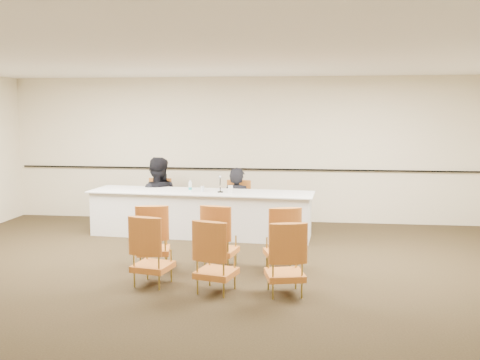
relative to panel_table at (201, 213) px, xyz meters
name	(u,v)px	position (x,y,z in m)	size (l,w,h in m)	color
floor	(213,278)	(0.67, -2.51, -0.41)	(10.00, 10.00, 0.00)	black
ceiling	(212,57)	(0.67, -2.51, 2.59)	(10.00, 10.00, 0.00)	white
wall_back	(246,150)	(0.67, 1.49, 1.09)	(10.00, 0.04, 3.00)	beige
wall_rail	(246,169)	(0.67, 1.45, 0.69)	(9.80, 0.04, 0.03)	black
panel_table	(201,213)	(0.00, 0.00, 0.00)	(4.14, 0.95, 0.83)	white
panelist_main	(237,211)	(0.60, 0.56, -0.04)	(0.62, 0.41, 1.69)	black
panelist_main_chair	(237,206)	(0.60, 0.56, 0.06)	(0.50, 0.50, 0.95)	#B06D1F
panelist_second	(157,204)	(-1.02, 0.67, 0.04)	(0.91, 0.71, 1.88)	black
panelist_second_chair	(157,203)	(-1.02, 0.67, 0.06)	(0.50, 0.50, 0.95)	#B06D1F
papers	(221,192)	(0.40, -0.08, 0.42)	(0.30, 0.22, 0.00)	white
microphone	(220,184)	(0.38, -0.11, 0.57)	(0.11, 0.22, 0.30)	black
water_bottle	(190,186)	(-0.18, -0.05, 0.52)	(0.06, 0.06, 0.21)	teal
drinking_glass	(202,189)	(0.04, -0.03, 0.46)	(0.06, 0.06, 0.10)	silver
coffee_cup	(230,189)	(0.58, -0.17, 0.48)	(0.09, 0.09, 0.14)	white
aud_chair_front_left	(153,235)	(-0.30, -2.08, 0.06)	(0.50, 0.50, 0.95)	#B06D1F
aud_chair_front_mid	(220,236)	(0.68, -1.98, 0.06)	(0.50, 0.50, 0.95)	#B06D1F
aud_chair_front_right	(282,238)	(1.58, -2.01, 0.06)	(0.50, 0.50, 0.95)	#B06D1F
aud_chair_back_left	(153,250)	(-0.08, -2.88, 0.06)	(0.50, 0.50, 0.95)	#B06D1F
aud_chair_back_mid	(216,256)	(0.80, -3.06, 0.06)	(0.50, 0.50, 0.95)	#B06D1F
aud_chair_back_right	(285,257)	(1.67, -3.04, 0.06)	(0.50, 0.50, 0.95)	#B06D1F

